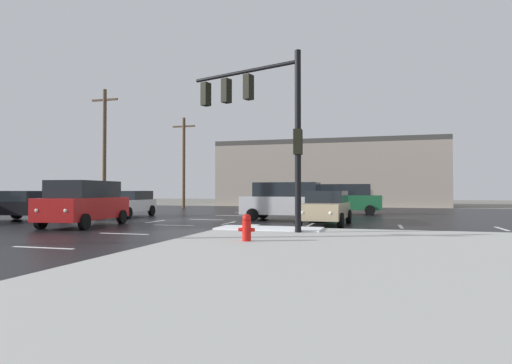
# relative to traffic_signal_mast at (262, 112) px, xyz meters

# --- Properties ---
(ground_plane) EXTENTS (120.00, 120.00, 0.00)m
(ground_plane) POSITION_rel_traffic_signal_mast_xyz_m (-4.84, 4.44, -4.56)
(ground_plane) COLOR slate
(road_asphalt) EXTENTS (44.00, 44.00, 0.02)m
(road_asphalt) POSITION_rel_traffic_signal_mast_xyz_m (-4.84, 4.44, -4.55)
(road_asphalt) COLOR black
(road_asphalt) RESTS_ON ground_plane
(snow_strip_curbside) EXTENTS (4.00, 1.60, 0.06)m
(snow_strip_curbside) POSITION_rel_traffic_signal_mast_xyz_m (0.16, 0.44, -4.39)
(snow_strip_curbside) COLOR white
(snow_strip_curbside) RESTS_ON sidewalk_corner
(lane_markings) EXTENTS (36.15, 36.15, 0.01)m
(lane_markings) POSITION_rel_traffic_signal_mast_xyz_m (-3.63, 3.07, -4.54)
(lane_markings) COLOR silver
(lane_markings) RESTS_ON road_asphalt
(traffic_signal_mast) EXTENTS (4.69, 1.79, 6.47)m
(traffic_signal_mast) POSITION_rel_traffic_signal_mast_xyz_m (0.00, 0.00, 0.00)
(traffic_signal_mast) COLOR black
(traffic_signal_mast) RESTS_ON sidewalk_corner
(fire_hydrant) EXTENTS (0.48, 0.26, 0.79)m
(fire_hydrant) POSITION_rel_traffic_signal_mast_xyz_m (0.44, -3.48, -4.02)
(fire_hydrant) COLOR red
(fire_hydrant) RESTS_ON sidewalk_corner
(strip_building_background) EXTENTS (23.36, 8.00, 6.87)m
(strip_building_background) POSITION_rel_traffic_signal_mast_xyz_m (-0.63, 31.24, -1.13)
(strip_building_background) COLOR gray
(strip_building_background) RESTS_ON ground_plane
(sedan_white) EXTENTS (2.29, 4.64, 1.58)m
(sedan_white) POSITION_rel_traffic_signal_mast_xyz_m (-10.45, 7.63, -3.71)
(sedan_white) COLOR white
(sedan_white) RESTS_ON road_asphalt
(sedan_tan) EXTENTS (2.20, 4.61, 1.58)m
(sedan_tan) POSITION_rel_traffic_signal_mast_xyz_m (1.87, 4.50, -3.71)
(sedan_tan) COLOR tan
(sedan_tan) RESTS_ON road_asphalt
(suv_green) EXTENTS (4.87, 2.25, 2.03)m
(suv_green) POSITION_rel_traffic_signal_mast_xyz_m (2.11, 14.07, -3.47)
(suv_green) COLOR #195933
(suv_green) RESTS_ON road_asphalt
(sedan_black) EXTENTS (4.62, 2.23, 1.58)m
(sedan_black) POSITION_rel_traffic_signal_mast_xyz_m (-13.76, 3.10, -3.71)
(sedan_black) COLOR black
(sedan_black) RESTS_ON road_asphalt
(suv_red) EXTENTS (2.60, 4.99, 2.03)m
(suv_red) POSITION_rel_traffic_signal_mast_xyz_m (-8.46, 0.93, -3.47)
(suv_red) COLOR #B21919
(suv_red) RESTS_ON road_asphalt
(suv_silver) EXTENTS (4.88, 2.27, 2.03)m
(suv_silver) POSITION_rel_traffic_signal_mast_xyz_m (-0.47, 7.06, -3.47)
(suv_silver) COLOR #B7BABF
(suv_silver) RESTS_ON road_asphalt
(utility_pole_far) EXTENTS (2.20, 0.28, 9.34)m
(utility_pole_far) POSITION_rel_traffic_signal_mast_xyz_m (-15.73, 12.72, 0.33)
(utility_pole_far) COLOR brown
(utility_pole_far) RESTS_ON ground_plane
(utility_pole_distant) EXTENTS (2.20, 0.28, 8.37)m
(utility_pole_distant) POSITION_rel_traffic_signal_mast_xyz_m (-12.93, 20.78, -0.17)
(utility_pole_distant) COLOR brown
(utility_pole_distant) RESTS_ON ground_plane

